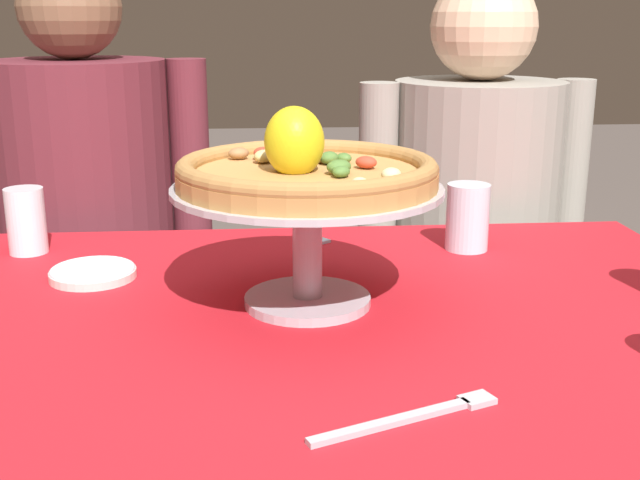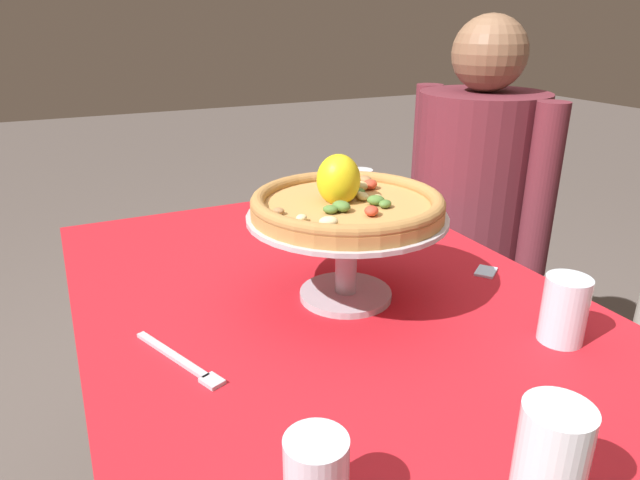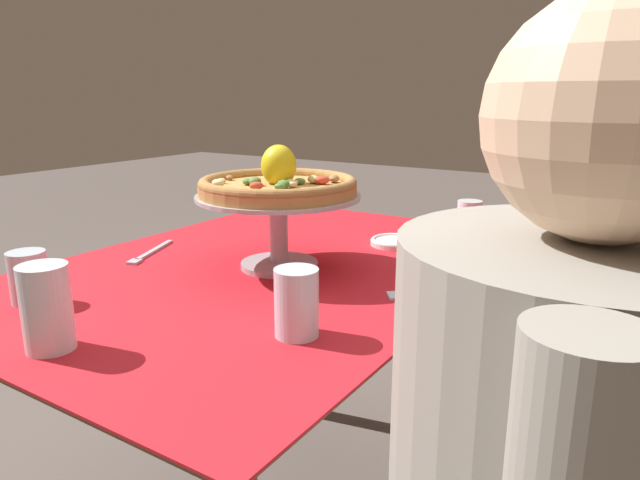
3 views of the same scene
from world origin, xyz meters
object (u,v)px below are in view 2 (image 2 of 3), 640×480
pizza_stand (347,240)px  side_plate (335,229)px  dinner_fork (182,361)px  pizza (347,202)px  water_glass_back_left (361,192)px  water_glass_back_right (564,314)px  sugar_packet (486,272)px  water_glass_side_right (549,467)px  diner_left (470,235)px

pizza_stand → side_plate: pizza_stand is taller
dinner_fork → side_plate: bearing=130.7°
pizza → water_glass_back_left: bearing=147.6°
pizza → water_glass_back_right: bearing=40.7°
water_glass_back_left → dinner_fork: 0.78m
side_plate → sugar_packet: (0.33, 0.17, -0.01)m
pizza → side_plate: bearing=156.3°
water_glass_side_right → pizza: bearing=175.5°
water_glass_back_right → side_plate: bearing=-169.8°
pizza_stand → water_glass_side_right: pizza_stand is taller
pizza_stand → pizza: (-0.00, -0.00, 0.07)m
side_plate → water_glass_back_left: bearing=132.4°
diner_left → pizza_stand: bearing=-57.0°
water_glass_side_right → water_glass_back_left: size_ratio=1.22×
water_glass_side_right → water_glass_back_right: (-0.23, 0.27, -0.01)m
pizza → side_plate: (-0.30, 0.13, -0.17)m
pizza → water_glass_back_left: (-0.43, 0.27, -0.13)m
side_plate → pizza_stand: bearing=-23.5°
dinner_fork → sugar_packet: 0.61m
pizza_stand → pizza: 0.07m
pizza → dinner_fork: size_ratio=1.71×
side_plate → dinner_fork: (0.38, -0.44, -0.01)m
water_glass_side_right → water_glass_back_left: water_glass_side_right is taller
side_plate → dinner_fork: 0.59m
pizza → water_glass_back_left: 0.52m
pizza_stand → diner_left: (-0.42, 0.64, -0.24)m
pizza_stand → water_glass_side_right: 0.51m
water_glass_side_right → water_glass_back_right: size_ratio=1.20×
sugar_packet → diner_left: bearing=142.4°
pizza_stand → water_glass_back_right: size_ratio=3.22×
pizza → side_plate: 0.37m
water_glass_back_right → diner_left: diner_left is taller
sugar_packet → diner_left: (-0.44, 0.34, -0.14)m
pizza_stand → side_plate: bearing=156.5°
water_glass_side_right → diner_left: size_ratio=0.11×
water_glass_back_left → diner_left: size_ratio=0.09×
water_glass_side_right → dinner_fork: water_glass_side_right is taller
water_glass_side_right → side_plate: size_ratio=1.04×
side_plate → sugar_packet: bearing=26.9°
sugar_packet → diner_left: size_ratio=0.04×
pizza_stand → water_glass_side_right: (0.51, -0.04, -0.05)m
pizza_stand → diner_left: diner_left is taller
side_plate → sugar_packet: size_ratio=2.46×
water_glass_back_left → diner_left: diner_left is taller
water_glass_side_right → dinner_fork: 0.51m
water_glass_side_right → water_glass_back_left: 0.98m
pizza → sugar_packet: (0.03, 0.30, -0.18)m
pizza → water_glass_back_right: 0.38m
dinner_fork → water_glass_back_left: bearing=131.1°
pizza → water_glass_back_right: size_ratio=3.06×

